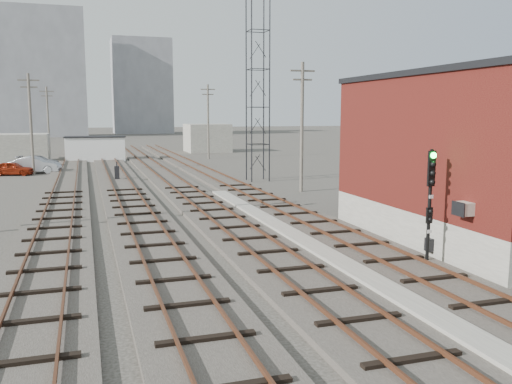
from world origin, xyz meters
name	(u,v)px	position (x,y,z in m)	size (l,w,h in m)	color
ground	(153,159)	(0.00, 60.00, 0.00)	(320.00, 320.00, 0.00)	#282621
track_right	(211,175)	(2.50, 39.00, 0.11)	(3.20, 90.00, 0.39)	#332D28
track_mid_right	(166,177)	(-1.50, 39.00, 0.11)	(3.20, 90.00, 0.39)	#332D28
track_mid_left	(118,179)	(-5.50, 39.00, 0.11)	(3.20, 90.00, 0.39)	#332D28
track_left	(67,180)	(-9.50, 39.00, 0.11)	(3.20, 90.00, 0.39)	#332D28
platform_curb	(296,238)	(0.50, 14.00, 0.13)	(0.90, 28.00, 0.26)	gray
brick_building	(466,157)	(7.50, 12.00, 3.63)	(6.54, 12.20, 7.22)	gray
lattice_tower	(258,88)	(5.50, 35.00, 7.50)	(1.60, 1.60, 15.00)	black
utility_pole_left_b	(31,121)	(-12.50, 45.00, 4.80)	(1.80, 0.24, 9.00)	#595147
utility_pole_left_c	(48,119)	(-12.50, 70.00, 4.80)	(1.80, 0.24, 9.00)	#595147
utility_pole_right_a	(302,124)	(6.50, 28.00, 4.80)	(1.80, 0.24, 9.00)	#595147
utility_pole_right_b	(208,119)	(6.50, 58.00, 4.80)	(1.80, 0.24, 9.00)	#595147
apartment_left	(38,74)	(-18.00, 135.00, 15.00)	(22.00, 14.00, 30.00)	gray
apartment_right	(142,87)	(8.00, 150.00, 13.00)	(16.00, 12.00, 26.00)	gray
shed_left	(11,148)	(-16.00, 60.00, 1.60)	(8.00, 5.00, 3.20)	gray
shed_right	(207,138)	(9.00, 70.00, 2.00)	(6.00, 6.00, 4.00)	gray
signal_mast	(430,197)	(3.70, 9.08, 2.51)	(0.40, 0.42, 4.23)	gray
switch_stand	(117,173)	(-5.61, 38.02, 0.70)	(0.40, 0.40, 1.48)	black
site_trailer	(96,148)	(-6.82, 58.73, 1.46)	(6.99, 3.28, 2.89)	white
car_red	(13,169)	(-14.27, 45.26, 0.62)	(1.46, 3.64, 1.24)	maroon
car_silver	(35,165)	(-12.52, 46.76, 0.76)	(1.60, 4.59, 1.51)	#9DA0A5
car_grey	(39,161)	(-12.62, 52.48, 0.61)	(1.71, 4.21, 1.22)	gray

